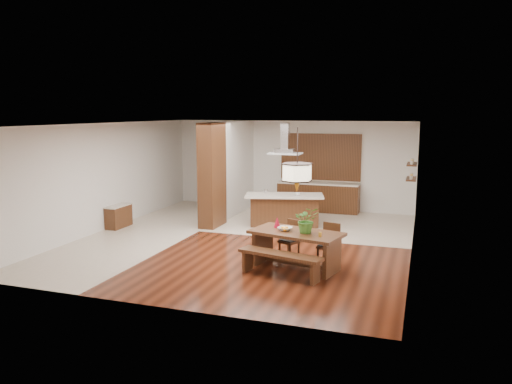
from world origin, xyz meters
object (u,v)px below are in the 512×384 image
(dining_table, at_px, (296,241))
(dining_chair_right, at_px, (328,244))
(kitchen_island, at_px, (284,210))
(fruit_bowl, at_px, (285,229))
(dining_bench, at_px, (280,265))
(foliage_plant, at_px, (307,220))
(island_cup, at_px, (297,194))
(pendant_lantern, at_px, (297,160))
(dining_chair_left, at_px, (289,239))
(hallway_console, at_px, (119,216))
(range_hood, at_px, (285,138))
(microwave, at_px, (295,177))

(dining_table, distance_m, dining_chair_right, 0.74)
(kitchen_island, bearing_deg, fruit_bowl, -89.68)
(dining_chair_right, bearing_deg, dining_bench, -110.54)
(foliage_plant, relative_size, fruit_bowl, 1.88)
(dining_bench, bearing_deg, island_cup, 99.55)
(foliage_plant, bearing_deg, pendant_lantern, 169.50)
(dining_chair_left, distance_m, foliage_plant, 1.08)
(dining_chair_right, bearing_deg, hallway_console, 179.67)
(dining_chair_right, distance_m, foliage_plant, 0.86)
(pendant_lantern, bearing_deg, fruit_bowl, 174.48)
(pendant_lantern, bearing_deg, dining_bench, -103.36)
(dining_table, distance_m, foliage_plant, 0.53)
(dining_chair_left, xyz_separation_m, dining_chair_right, (0.90, -0.21, 0.02))
(dining_chair_left, relative_size, kitchen_island, 0.36)
(range_hood, bearing_deg, island_cup, -16.80)
(fruit_bowl, distance_m, kitchen_island, 3.79)
(fruit_bowl, relative_size, island_cup, 2.48)
(dining_bench, bearing_deg, dining_table, 76.64)
(kitchen_island, height_order, island_cup, island_cup)
(dining_chair_right, height_order, microwave, microwave)
(fruit_bowl, bearing_deg, dining_bench, -82.07)
(dining_table, relative_size, dining_bench, 1.17)
(hallway_console, xyz_separation_m, dining_chair_left, (5.25, -1.29, 0.11))
(dining_table, bearing_deg, kitchen_island, 109.00)
(foliage_plant, bearing_deg, dining_table, 169.50)
(dining_chair_right, xyz_separation_m, microwave, (-2.14, 5.50, 0.65))
(dining_chair_left, xyz_separation_m, island_cup, (-0.54, 2.88, 0.52))
(foliage_plant, bearing_deg, island_cup, 106.83)
(dining_bench, xyz_separation_m, microwave, (-1.40, 6.59, 0.84))
(foliage_plant, distance_m, microwave, 6.24)
(dining_table, distance_m, fruit_bowl, 0.35)
(dining_bench, relative_size, island_cup, 14.75)
(dining_chair_left, height_order, island_cup, island_cup)
(dining_chair_left, relative_size, range_hood, 0.93)
(hallway_console, relative_size, range_hood, 0.98)
(dining_bench, height_order, microwave, microwave)
(range_hood, bearing_deg, foliage_plant, -68.18)
(foliage_plant, bearing_deg, dining_bench, -121.70)
(dining_table, height_order, dining_bench, dining_table)
(dining_bench, relative_size, dining_chair_right, 1.97)
(dining_bench, relative_size, kitchen_island, 0.74)
(hallway_console, xyz_separation_m, pendant_lantern, (5.57, -1.95, 1.93))
(fruit_bowl, bearing_deg, dining_chair_right, 26.82)
(dining_table, bearing_deg, hallway_console, 160.75)
(dining_chair_left, bearing_deg, foliage_plant, -26.94)
(dining_bench, bearing_deg, foliage_plant, 58.30)
(hallway_console, relative_size, pendant_lantern, 0.67)
(hallway_console, relative_size, island_cup, 7.54)
(dining_bench, xyz_separation_m, dining_chair_right, (0.74, 1.10, 0.20))
(hallway_console, bearing_deg, fruit_bowl, -19.85)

